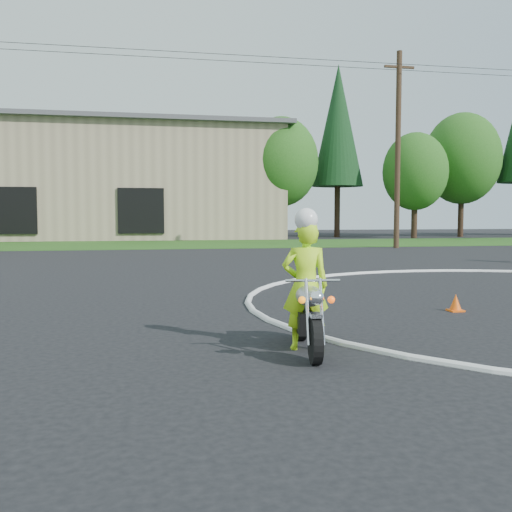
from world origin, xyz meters
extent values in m
cube|color=#1E4714|center=(0.00, 27.00, 0.01)|extent=(120.00, 10.00, 0.02)
cylinder|color=black|center=(-5.97, -0.53, 0.27)|extent=(0.18, 0.55, 0.54)
cylinder|color=black|center=(-5.80, 0.70, 0.27)|extent=(0.18, 0.55, 0.54)
cube|color=black|center=(-5.88, 0.13, 0.36)|extent=(0.32, 0.52, 0.27)
ellipsoid|color=#AEAEB3|center=(-5.90, -0.05, 0.70)|extent=(0.40, 0.61, 0.25)
cube|color=black|center=(-5.84, 0.40, 0.66)|extent=(0.31, 0.56, 0.09)
cylinder|color=silver|center=(-6.04, -0.45, 0.58)|extent=(0.08, 0.32, 0.72)
cylinder|color=#B9B9BF|center=(-5.88, -0.47, 0.58)|extent=(0.08, 0.32, 0.72)
cube|color=silver|center=(-5.98, -0.55, 0.55)|extent=(0.15, 0.21, 0.04)
cylinder|color=silver|center=(-5.94, -0.31, 0.91)|extent=(0.62, 0.12, 0.03)
sphere|color=white|center=(-5.99, -0.62, 0.76)|extent=(0.16, 0.16, 0.16)
sphere|color=orange|center=(-6.14, -0.58, 0.73)|extent=(0.08, 0.08, 0.08)
sphere|color=#FF500C|center=(-5.82, -0.63, 0.73)|extent=(0.08, 0.08, 0.08)
cylinder|color=#B8B8BE|center=(-5.69, 0.46, 0.27)|extent=(0.17, 0.72, 0.07)
imported|color=#BCFB1A|center=(-5.88, 0.19, 0.79)|extent=(0.62, 0.46, 1.58)
sphere|color=white|center=(-5.89, 0.14, 1.60)|extent=(0.28, 0.28, 0.28)
cone|color=#FF5A0D|center=(-2.55, 2.39, 0.15)|extent=(0.22, 0.22, 0.30)
cube|color=#FF5A0D|center=(-2.55, 2.39, 0.01)|extent=(0.24, 0.24, 0.03)
cube|color=tan|center=(-18.00, 40.00, 4.00)|extent=(40.00, 16.00, 8.00)
cube|color=#4C4C51|center=(-18.00, 40.00, 8.15)|extent=(41.00, 17.00, 0.30)
cube|color=black|center=(-16.00, 31.90, 2.00)|extent=(3.00, 0.16, 3.00)
cube|color=black|center=(-8.00, 31.90, 2.00)|extent=(3.00, 0.16, 3.00)
cylinder|color=#382619|center=(2.00, 34.00, 1.62)|extent=(0.44, 0.44, 3.24)
ellipsoid|color=#1E5116|center=(2.00, 34.00, 5.58)|extent=(5.40, 5.40, 6.48)
cylinder|color=#382619|center=(7.00, 36.00, 1.98)|extent=(0.44, 0.44, 3.96)
cone|color=black|center=(7.00, 36.00, 8.63)|extent=(3.96, 3.96, 9.35)
cylinder|color=#382619|center=(12.00, 33.00, 1.44)|extent=(0.44, 0.44, 2.88)
ellipsoid|color=#1E5116|center=(12.00, 33.00, 4.96)|extent=(4.80, 4.80, 5.76)
cylinder|color=#382619|center=(17.00, 35.00, 1.80)|extent=(0.44, 0.44, 3.60)
ellipsoid|color=#1E5116|center=(17.00, 35.00, 6.20)|extent=(6.00, 6.00, 7.20)
cylinder|color=#382619|center=(-2.00, 35.00, 1.44)|extent=(0.44, 0.44, 2.88)
ellipsoid|color=#1E5116|center=(-2.00, 35.00, 4.96)|extent=(4.80, 4.80, 5.76)
cylinder|color=#473321|center=(5.00, 21.00, 5.00)|extent=(0.28, 0.28, 10.00)
cube|color=#473321|center=(5.00, 21.00, 9.20)|extent=(1.60, 0.12, 0.12)
cylinder|color=black|center=(-5.00, 20.45, 9.20)|extent=(20.00, 0.02, 0.02)
cylinder|color=black|center=(-5.00, 21.55, 9.20)|extent=(20.00, 0.02, 0.02)
camera|label=1|loc=(-7.82, -6.52, 1.64)|focal=40.00mm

